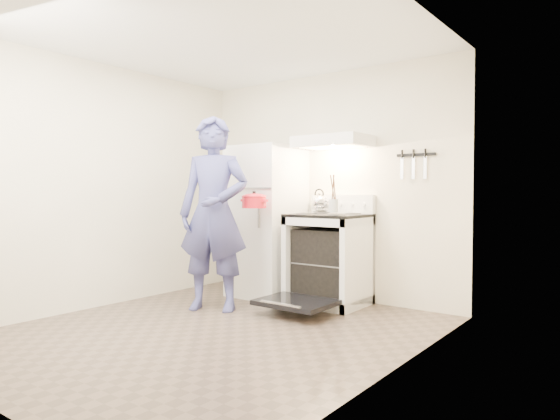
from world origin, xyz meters
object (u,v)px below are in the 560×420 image
object	(u,v)px
stove_body	(329,261)
person	(214,213)
refrigerator	(267,221)
tea_kettle	(319,201)
dutch_oven	(254,202)

from	to	relation	value
stove_body	person	distance (m)	1.30
refrigerator	tea_kettle	xyz separation A→B (m)	(0.56, 0.22, 0.23)
tea_kettle	dutch_oven	bearing A→B (deg)	-110.39
stove_body	dutch_oven	world-z (taller)	dutch_oven
refrigerator	dutch_oven	distance (m)	0.66
dutch_oven	refrigerator	bearing A→B (deg)	116.66
refrigerator	stove_body	bearing A→B (deg)	1.77
stove_body	refrigerator	bearing A→B (deg)	-178.23
tea_kettle	person	size ratio (longest dim) A/B	0.14
stove_body	tea_kettle	size ratio (longest dim) A/B	3.46
tea_kettle	dutch_oven	xyz separation A→B (m)	(-0.29, -0.77, -0.01)
refrigerator	tea_kettle	world-z (taller)	refrigerator
stove_body	person	xyz separation A→B (m)	(-0.79, -0.90, 0.51)
stove_body	dutch_oven	distance (m)	1.00
stove_body	person	size ratio (longest dim) A/B	0.48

